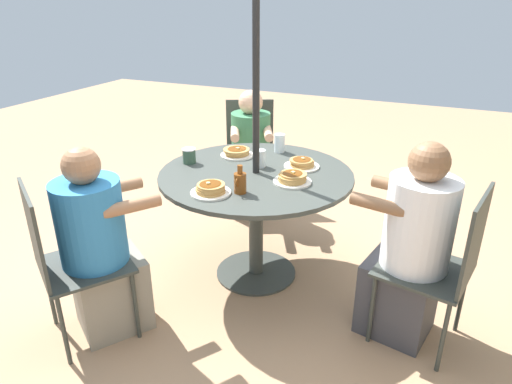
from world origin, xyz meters
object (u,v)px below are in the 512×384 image
object	(u,v)px
patio_table	(256,190)
diner_north	(251,159)
syrup_bottle	(240,182)
pancake_plate_d	(292,178)
pancake_plate_b	(237,153)
patio_chair_north	(250,148)
diner_east	(101,252)
coffee_cup	(189,156)
patio_chair_east	(65,257)
patio_chair_south	(444,262)
pancake_plate_a	(302,164)
diner_south	(409,253)
drinking_glass_a	(280,143)
drinking_glass_b	(260,158)
pancake_plate_c	(211,189)

from	to	relation	value
patio_table	diner_north	xyz separation A→B (m)	(-0.92, -0.45, -0.14)
syrup_bottle	pancake_plate_d	bearing A→B (deg)	139.61
diner_north	pancake_plate_b	world-z (taller)	diner_north
patio_chair_north	diner_east	distance (m)	1.94
diner_east	pancake_plate_b	bearing A→B (deg)	107.59
pancake_plate_b	syrup_bottle	size ratio (longest dim) A/B	1.39
diner_east	coffee_cup	xyz separation A→B (m)	(-0.83, 0.09, 0.31)
patio_chair_east	coffee_cup	size ratio (longest dim) A/B	9.28
patio_chair_south	pancake_plate_a	world-z (taller)	patio_chair_south
diner_south	drinking_glass_a	xyz separation A→B (m)	(-0.65, -1.02, 0.30)
diner_north	coffee_cup	xyz separation A→B (m)	(0.94, -0.03, 0.32)
pancake_plate_d	patio_chair_north	bearing A→B (deg)	-145.06
pancake_plate_b	diner_north	bearing A→B (deg)	-163.63
pancake_plate_d	drinking_glass_b	distance (m)	0.34
patio_chair_north	diner_south	xyz separation A→B (m)	(1.29, 1.54, -0.01)
diner_south	coffee_cup	bearing A→B (deg)	94.50
pancake_plate_b	drinking_glass_b	distance (m)	0.27
syrup_bottle	drinking_glass_a	xyz separation A→B (m)	(-0.78, -0.06, 0.00)
pancake_plate_b	pancake_plate_d	bearing A→B (deg)	59.61
patio_chair_east	patio_chair_south	world-z (taller)	same
patio_chair_north	pancake_plate_d	bearing A→B (deg)	98.75
pancake_plate_a	drinking_glass_a	xyz separation A→B (m)	(-0.24, -0.25, 0.04)
diner_south	drinking_glass_b	world-z (taller)	diner_south
drinking_glass_a	diner_east	bearing A→B (deg)	-23.30
diner_north	pancake_plate_a	distance (m)	1.04
diner_north	diner_south	world-z (taller)	diner_south
pancake_plate_b	coffee_cup	distance (m)	0.35
coffee_cup	drinking_glass_a	bearing A→B (deg)	134.64
pancake_plate_d	patio_chair_south	bearing A→B (deg)	79.09
patio_chair_north	diner_north	bearing A→B (deg)	90.00
diner_north	pancake_plate_c	size ratio (longest dim) A/B	4.64
patio_chair_north	coffee_cup	distance (m)	1.14
patio_chair_north	syrup_bottle	size ratio (longest dim) A/B	5.63
pancake_plate_a	coffee_cup	distance (m)	0.76
patio_table	patio_chair_east	bearing A→B (deg)	-33.79
pancake_plate_a	drinking_glass_b	xyz separation A→B (m)	(0.10, -0.26, 0.03)
coffee_cup	pancake_plate_c	bearing A→B (deg)	44.15
patio_chair_east	patio_chair_south	xyz separation A→B (m)	(-0.76, 1.86, 0.00)
pancake_plate_c	drinking_glass_b	distance (m)	0.53
pancake_plate_d	diner_east	bearing A→B (deg)	-47.03
patio_table	diner_north	size ratio (longest dim) A/B	1.15
patio_chair_east	pancake_plate_c	xyz separation A→B (m)	(-0.59, 0.57, 0.26)
patio_table	pancake_plate_d	distance (m)	0.32
patio_chair_east	patio_chair_south	size ratio (longest dim) A/B	1.00
syrup_bottle	drinking_glass_a	size ratio (longest dim) A/B	1.28
patio_chair_east	pancake_plate_d	xyz separation A→B (m)	(-0.94, 0.95, 0.26)
pancake_plate_d	pancake_plate_c	bearing A→B (deg)	-47.18
patio_chair_east	coffee_cup	xyz separation A→B (m)	(-0.99, 0.19, 0.28)
pancake_plate_a	patio_table	bearing A→B (deg)	-49.05
patio_chair_east	pancake_plate_c	distance (m)	0.86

